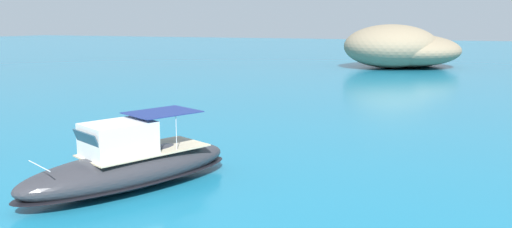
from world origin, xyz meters
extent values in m
ellipsoid|color=#84755B|center=(1.21, 70.38, 3.25)|extent=(18.96, 19.38, 6.50)
ellipsoid|color=#84755B|center=(2.96, 73.41, 2.54)|extent=(20.22, 20.63, 5.09)
ellipsoid|color=#9E8966|center=(4.44, 77.20, 2.47)|extent=(13.02, 12.52, 4.95)
ellipsoid|color=#756651|center=(4.73, 76.52, 1.55)|extent=(10.25, 9.49, 3.09)
ellipsoid|color=#2D2D33|center=(0.38, 8.17, 0.80)|extent=(6.27, 9.76, 1.60)
ellipsoid|color=black|center=(0.38, 8.17, 0.44)|extent=(6.40, 9.95, 0.19)
cube|color=#C6B793|center=(0.66, 8.81, 1.48)|extent=(4.23, 5.70, 0.06)
cube|color=silver|center=(0.20, 7.73, 2.17)|extent=(2.85, 3.20, 1.32)
cube|color=#2D4756|center=(-0.32, 6.50, 2.30)|extent=(1.80, 0.99, 0.70)
cylinder|color=silver|center=(-1.05, 4.79, 1.66)|extent=(1.83, 0.81, 0.04)
cube|color=navy|center=(1.03, 9.68, 2.98)|extent=(3.13, 3.46, 0.04)
cylinder|color=silver|center=(1.94, 9.29, 2.23)|extent=(0.03, 0.03, 1.50)
cylinder|color=silver|center=(0.12, 10.07, 2.23)|extent=(0.03, 0.03, 1.50)
sphere|color=green|center=(-4.88, 13.22, 0.28)|extent=(0.56, 0.56, 0.56)
cylinder|color=black|center=(-4.88, 13.22, 0.78)|extent=(0.06, 0.06, 1.00)
cone|color=green|center=(-4.88, 13.22, 1.38)|extent=(0.20, 0.20, 0.20)
camera|label=1|loc=(13.23, -8.48, 6.77)|focal=35.89mm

